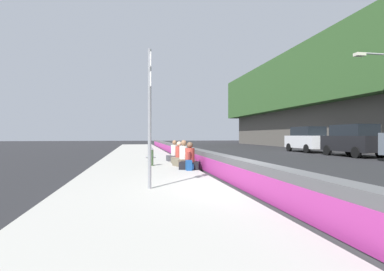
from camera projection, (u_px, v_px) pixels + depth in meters
The scene contains 13 objects.
ground_plane at pixel (246, 192), 8.33m from camera, with size 160.00×160.00×0.00m, color #232326.
sidewalk_strip at pixel (146, 193), 7.86m from camera, with size 80.00×4.40×0.14m, color #A8A59E.
jersey_barrier at pixel (246, 176), 8.33m from camera, with size 76.00×0.45×0.85m.
route_sign_post at pixel (150, 108), 8.03m from camera, with size 0.44×0.09×3.60m.
fire_hydrant at pixel (151, 156), 14.07m from camera, with size 0.26×0.46×0.88m.
seated_person_foreground at pixel (190, 161), 12.66m from camera, with size 0.89×0.96×1.10m.
seated_person_middle at pixel (184, 158), 14.01m from camera, with size 0.89×0.98×1.16m.
seated_person_rear at pixel (179, 156), 15.43m from camera, with size 0.68×0.77×1.07m.
seated_person_far at pixel (175, 154), 16.70m from camera, with size 0.75×0.86×1.11m.
backpack at pixel (189, 165), 12.21m from camera, with size 0.32×0.28×0.40m.
street_lamp at pixel (381, 93), 20.54m from camera, with size 0.44×2.44×7.01m.
parked_car_third at pixel (353, 140), 22.16m from camera, with size 4.81×2.09×2.28m.
parked_car_fourth at pixel (307, 139), 27.94m from camera, with size 4.80×2.07×2.28m.
Camera 1 is at (-7.94, 2.92, 1.51)m, focal length 29.20 mm.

